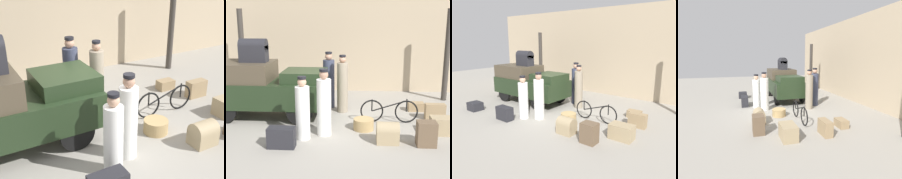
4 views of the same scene
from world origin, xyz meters
TOP-DOWN VIEW (x-y plane):
  - ground_plane at (0.00, 0.00)m, footprint 30.00×30.00m
  - station_building_facade at (0.00, 4.08)m, footprint 16.00×0.15m
  - canopy_pillar_left at (-3.56, 2.78)m, footprint 0.20×0.20m
  - canopy_pillar_right at (3.93, 2.78)m, footprint 0.20×0.20m
  - truck at (-2.07, 0.46)m, footprint 3.57×1.56m
  - bicycle at (1.69, 0.16)m, footprint 1.66×0.04m
  - wicker_basket at (0.95, -0.48)m, footprint 0.55×0.55m
  - porter_with_bicycle at (-0.08, -0.93)m, footprint 0.37×0.37m
  - conductor_in_dark_uniform at (-0.58, -1.24)m, footprint 0.35×0.35m
  - porter_standing_middle at (0.28, 1.10)m, footprint 0.34×0.34m
  - porter_carrying_trunk at (-0.20, 1.59)m, footprint 0.38×0.38m
  - trunk_barrel_dark at (1.52, -1.35)m, footprint 0.54×0.42m
  - suitcase_black_upright at (2.67, 1.35)m, footprint 0.50×0.32m
  - trunk_umber_medium at (2.43, -1.47)m, footprint 0.45×0.36m
  - suitcase_tan_flat at (3.05, -0.66)m, footprint 0.69×0.45m
  - trunk_wicker_pale at (-1.00, -1.80)m, footprint 0.64×0.33m
  - trunk_large_brown at (3.09, 0.52)m, footprint 0.58×0.26m
  - trunk_on_truck_roof at (-2.32, 0.46)m, footprint 0.80×0.41m

SIDE VIEW (x-z plane):
  - ground_plane at x=0.00m, z-range 0.00..0.00m
  - suitcase_black_upright at x=2.67m, z-range 0.00..0.28m
  - wicker_basket at x=0.95m, z-range 0.00..0.30m
  - suitcase_tan_flat at x=3.05m, z-range 0.00..0.45m
  - trunk_large_brown at x=3.09m, z-range 0.00..0.48m
  - trunk_wicker_pale at x=-1.00m, z-range 0.00..0.49m
  - trunk_barrel_dark at x=1.52m, z-range -0.01..0.52m
  - trunk_umber_medium at x=2.43m, z-range 0.00..0.60m
  - bicycle at x=1.69m, z-range -0.01..0.70m
  - conductor_in_dark_uniform at x=-0.58m, z-range -0.07..1.54m
  - porter_with_bicycle at x=-0.08m, z-range -0.07..1.67m
  - porter_standing_middle at x=0.28m, z-range -0.07..1.78m
  - porter_carrying_trunk at x=-0.20m, z-range -0.07..1.81m
  - truck at x=-2.07m, z-range 0.10..1.79m
  - canopy_pillar_left at x=-3.56m, z-range 0.00..3.28m
  - canopy_pillar_right at x=3.93m, z-range 0.00..3.28m
  - trunk_on_truck_roof at x=-2.32m, z-range 1.70..2.39m
  - station_building_facade at x=0.00m, z-range 0.00..4.50m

